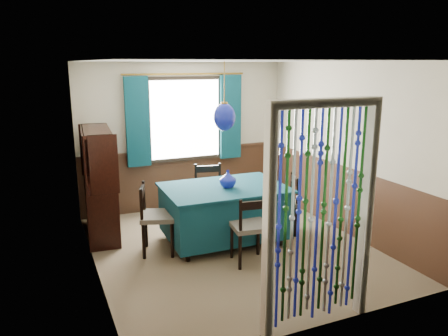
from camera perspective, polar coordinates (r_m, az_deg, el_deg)
name	(u,v)px	position (r m, az deg, el deg)	size (l,w,h in m)	color
floor	(232,248)	(6.10, 1.10, -10.38)	(4.00, 4.00, 0.00)	brown
ceiling	(233,61)	(5.58, 1.22, 13.81)	(4.00, 4.00, 0.00)	silver
wall_back	(184,136)	(7.54, -5.19, 4.15)	(3.60, 3.60, 0.00)	beige
wall_front	(325,203)	(4.04, 13.07, -4.46)	(3.60, 3.60, 0.00)	beige
wall_left	(90,173)	(5.24, -17.05, -0.57)	(4.00, 4.00, 0.00)	beige
wall_right	(344,149)	(6.65, 15.43, 2.44)	(4.00, 4.00, 0.00)	beige
wainscot_back	(186,179)	(7.68, -5.03, -1.39)	(3.60, 3.60, 0.00)	#402618
wainscot_front	(320,278)	(4.34, 12.41, -13.88)	(3.60, 3.60, 0.00)	#402618
wainscot_left	(96,233)	(5.47, -16.34, -8.20)	(4.00, 4.00, 0.00)	#402618
wainscot_right	(340,198)	(6.82, 14.94, -3.76)	(4.00, 4.00, 0.00)	#402618
window	(185,119)	(7.45, -5.11, 6.37)	(1.32, 0.12, 1.42)	black
doorway	(320,222)	(4.15, 12.43, -6.87)	(1.16, 0.12, 2.18)	silver
dining_table	(224,210)	(6.15, 0.04, -5.54)	(1.70, 1.19, 0.81)	#0D3A46
chair_near	(251,227)	(5.51, 3.48, -7.74)	(0.49, 0.48, 0.90)	black
chair_far	(210,193)	(6.83, -1.90, -3.31)	(0.54, 0.53, 0.93)	black
chair_left	(156,217)	(5.86, -8.92, -6.31)	(0.57, 0.58, 0.94)	black
chair_right	(284,202)	(6.53, 7.86, -4.46)	(0.53, 0.55, 0.88)	black
sideboard	(100,199)	(6.60, -15.89, -3.87)	(0.52, 1.24, 1.58)	black
pendant_lamp	(224,117)	(5.85, 0.04, 6.70)	(0.30, 0.30, 0.91)	olive
vase_table	(228,180)	(5.99, 0.50, -1.53)	(0.21, 0.21, 0.22)	navy
bowl_shelf	(104,165)	(6.24, -15.37, 0.41)	(0.22, 0.22, 0.05)	beige
vase_sideboard	(101,174)	(6.73, -15.82, -0.70)	(0.17, 0.17, 0.17)	beige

